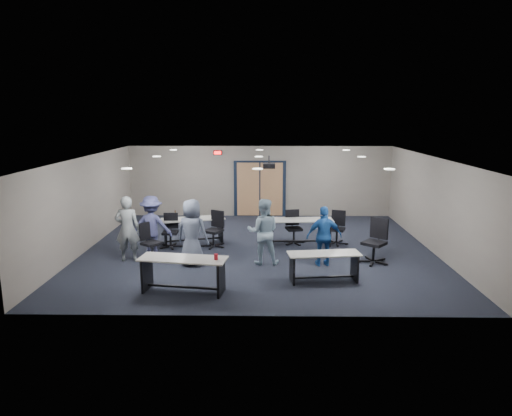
{
  "coord_description": "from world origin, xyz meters",
  "views": [
    {
      "loc": [
        0.14,
        -12.85,
        3.91
      ],
      "look_at": [
        -0.07,
        -0.3,
        1.3
      ],
      "focal_mm": 32.0,
      "sensor_mm": 36.0,
      "label": 1
    }
  ],
  "objects_px": {
    "chair_back_c": "(294,227)",
    "person_gray": "(127,229)",
    "table_front_right": "(324,262)",
    "chair_back_a": "(170,231)",
    "table_back_right": "(300,227)",
    "person_lightblue": "(263,232)",
    "person_plaid": "(192,233)",
    "table_front_left": "(184,269)",
    "chair_loose_right": "(374,241)",
    "person_navy": "(324,236)",
    "chair_back_d": "(337,228)",
    "chair_loose_left": "(152,242)",
    "table_back_left": "(193,226)",
    "person_back": "(152,226)",
    "chair_back_b": "(213,229)"
  },
  "relations": [
    {
      "from": "table_back_left",
      "to": "person_navy",
      "type": "height_order",
      "value": "person_navy"
    },
    {
      "from": "table_front_right",
      "to": "person_plaid",
      "type": "distance_m",
      "value": 3.49
    },
    {
      "from": "table_front_left",
      "to": "person_gray",
      "type": "bearing_deg",
      "value": 139.3
    },
    {
      "from": "table_back_right",
      "to": "table_front_left",
      "type": "bearing_deg",
      "value": -130.19
    },
    {
      "from": "chair_back_d",
      "to": "person_navy",
      "type": "xyz_separation_m",
      "value": [
        -0.66,
        -2.0,
        0.28
      ]
    },
    {
      "from": "chair_back_c",
      "to": "person_plaid",
      "type": "xyz_separation_m",
      "value": [
        -2.78,
        -2.05,
        0.37
      ]
    },
    {
      "from": "chair_loose_left",
      "to": "person_gray",
      "type": "xyz_separation_m",
      "value": [
        -0.62,
        -0.07,
        0.38
      ]
    },
    {
      "from": "table_front_right",
      "to": "chair_loose_right",
      "type": "xyz_separation_m",
      "value": [
        1.5,
        1.36,
        0.13
      ]
    },
    {
      "from": "chair_back_c",
      "to": "person_navy",
      "type": "bearing_deg",
      "value": -84.03
    },
    {
      "from": "table_back_right",
      "to": "person_lightblue",
      "type": "height_order",
      "value": "person_lightblue"
    },
    {
      "from": "chair_loose_left",
      "to": "table_back_left",
      "type": "bearing_deg",
      "value": 7.67
    },
    {
      "from": "chair_back_c",
      "to": "person_back",
      "type": "relative_size",
      "value": 0.6
    },
    {
      "from": "table_front_left",
      "to": "chair_back_b",
      "type": "relative_size",
      "value": 1.87
    },
    {
      "from": "chair_back_c",
      "to": "person_lightblue",
      "type": "bearing_deg",
      "value": -127.93
    },
    {
      "from": "chair_back_c",
      "to": "table_front_right",
      "type": "bearing_deg",
      "value": -92.79
    },
    {
      "from": "table_back_right",
      "to": "person_navy",
      "type": "bearing_deg",
      "value": -79.5
    },
    {
      "from": "table_front_right",
      "to": "chair_back_a",
      "type": "bearing_deg",
      "value": 140.48
    },
    {
      "from": "person_back",
      "to": "person_gray",
      "type": "bearing_deg",
      "value": 42.89
    },
    {
      "from": "table_back_right",
      "to": "person_navy",
      "type": "height_order",
      "value": "person_navy"
    },
    {
      "from": "chair_back_d",
      "to": "chair_back_c",
      "type": "bearing_deg",
      "value": -161.4
    },
    {
      "from": "chair_loose_right",
      "to": "person_back",
      "type": "height_order",
      "value": "person_back"
    },
    {
      "from": "person_back",
      "to": "table_front_right",
      "type": "bearing_deg",
      "value": 157.9
    },
    {
      "from": "table_back_left",
      "to": "chair_loose_left",
      "type": "height_order",
      "value": "table_back_left"
    },
    {
      "from": "chair_loose_left",
      "to": "table_front_left",
      "type": "bearing_deg",
      "value": -116.05
    },
    {
      "from": "table_back_left",
      "to": "person_plaid",
      "type": "relative_size",
      "value": 1.14
    },
    {
      "from": "table_front_right",
      "to": "person_plaid",
      "type": "height_order",
      "value": "person_plaid"
    },
    {
      "from": "table_front_right",
      "to": "table_back_left",
      "type": "bearing_deg",
      "value": 131.56
    },
    {
      "from": "table_front_right",
      "to": "chair_back_d",
      "type": "xyz_separation_m",
      "value": [
        0.8,
        3.15,
        0.04
      ]
    },
    {
      "from": "table_back_right",
      "to": "person_navy",
      "type": "relative_size",
      "value": 1.25
    },
    {
      "from": "chair_back_d",
      "to": "person_gray",
      "type": "relative_size",
      "value": 0.57
    },
    {
      "from": "table_back_left",
      "to": "person_navy",
      "type": "relative_size",
      "value": 1.27
    },
    {
      "from": "table_back_left",
      "to": "chair_loose_right",
      "type": "relative_size",
      "value": 1.68
    },
    {
      "from": "chair_back_c",
      "to": "person_plaid",
      "type": "height_order",
      "value": "person_plaid"
    },
    {
      "from": "table_front_left",
      "to": "chair_loose_right",
      "type": "height_order",
      "value": "chair_loose_right"
    },
    {
      "from": "person_navy",
      "to": "person_back",
      "type": "height_order",
      "value": "person_back"
    },
    {
      "from": "chair_back_b",
      "to": "person_back",
      "type": "relative_size",
      "value": 0.63
    },
    {
      "from": "person_navy",
      "to": "chair_back_a",
      "type": "bearing_deg",
      "value": -25.85
    },
    {
      "from": "chair_back_c",
      "to": "chair_back_d",
      "type": "bearing_deg",
      "value": -12.66
    },
    {
      "from": "chair_back_b",
      "to": "chair_back_a",
      "type": "bearing_deg",
      "value": -145.63
    },
    {
      "from": "chair_back_b",
      "to": "person_gray",
      "type": "relative_size",
      "value": 0.6
    },
    {
      "from": "chair_loose_left",
      "to": "chair_loose_right",
      "type": "distance_m",
      "value": 5.95
    },
    {
      "from": "person_lightblue",
      "to": "person_navy",
      "type": "relative_size",
      "value": 1.11
    },
    {
      "from": "chair_loose_right",
      "to": "chair_loose_left",
      "type": "bearing_deg",
      "value": -141.11
    },
    {
      "from": "chair_back_c",
      "to": "person_gray",
      "type": "height_order",
      "value": "person_gray"
    },
    {
      "from": "chair_back_b",
      "to": "chair_back_d",
      "type": "relative_size",
      "value": 1.06
    },
    {
      "from": "chair_back_a",
      "to": "chair_back_d",
      "type": "height_order",
      "value": "chair_back_d"
    },
    {
      "from": "person_plaid",
      "to": "chair_back_b",
      "type": "bearing_deg",
      "value": -86.38
    },
    {
      "from": "person_gray",
      "to": "chair_back_a",
      "type": "bearing_deg",
      "value": -129.52
    },
    {
      "from": "person_plaid",
      "to": "person_lightblue",
      "type": "bearing_deg",
      "value": -159.29
    },
    {
      "from": "person_plaid",
      "to": "person_navy",
      "type": "bearing_deg",
      "value": -163.58
    }
  ]
}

